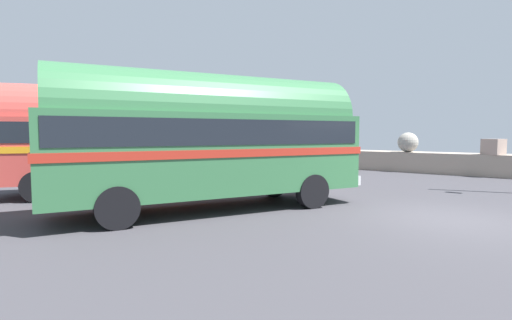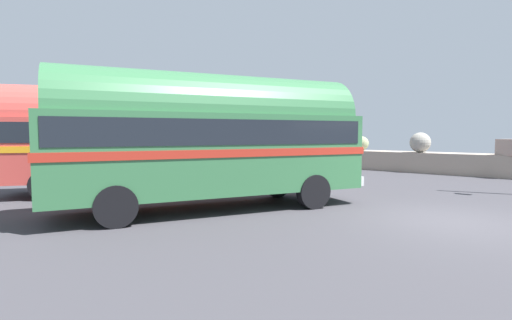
# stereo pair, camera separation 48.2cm
# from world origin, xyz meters

# --- Properties ---
(ground) EXTENTS (32.00, 26.00, 0.02)m
(ground) POSITION_xyz_m (0.00, 0.00, 0.01)
(ground) COLOR #3B393F
(vintage_coach) EXTENTS (5.77, 8.79, 3.70)m
(vintage_coach) POSITION_xyz_m (-5.46, -2.75, 2.05)
(vintage_coach) COLOR black
(vintage_coach) RESTS_ON ground
(second_coach) EXTENTS (6.80, 8.43, 3.70)m
(second_coach) POSITION_xyz_m (-9.89, -2.43, 2.05)
(second_coach) COLOR black
(second_coach) RESTS_ON ground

